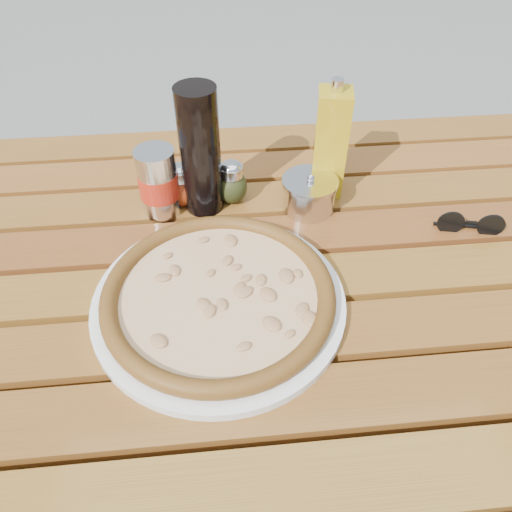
{
  "coord_description": "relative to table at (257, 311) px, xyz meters",
  "views": [
    {
      "loc": [
        -0.05,
        -0.51,
        1.3
      ],
      "look_at": [
        0.0,
        0.02,
        0.78
      ],
      "focal_mm": 35.0,
      "sensor_mm": 36.0,
      "label": 1
    }
  ],
  "objects": [
    {
      "name": "ground",
      "position": [
        0.0,
        0.0,
        -0.67
      ],
      "size": [
        60.0,
        60.0,
        0.0
      ],
      "primitive_type": "plane",
      "color": "slate",
      "rests_on": "ground"
    },
    {
      "name": "table",
      "position": [
        0.0,
        0.0,
        0.0
      ],
      "size": [
        1.4,
        0.9,
        0.75
      ],
      "color": "#321F0B",
      "rests_on": "ground"
    },
    {
      "name": "plate",
      "position": [
        -0.06,
        -0.04,
        0.08
      ],
      "size": [
        0.39,
        0.39,
        0.01
      ],
      "primitive_type": "cylinder",
      "rotation": [
        0.0,
        0.0,
        -0.09
      ],
      "color": "white",
      "rests_on": "table"
    },
    {
      "name": "pizza",
      "position": [
        -0.06,
        -0.04,
        0.1
      ],
      "size": [
        0.38,
        0.38,
        0.03
      ],
      "rotation": [
        0.0,
        0.0,
        -0.18
      ],
      "color": "#FFE6B6",
      "rests_on": "plate"
    },
    {
      "name": "pepper_shaker",
      "position": [
        -0.11,
        0.2,
        0.11
      ],
      "size": [
        0.06,
        0.06,
        0.08
      ],
      "rotation": [
        0.0,
        0.0,
        0.11
      ],
      "color": "#A83413",
      "rests_on": "table"
    },
    {
      "name": "oregano_shaker",
      "position": [
        -0.03,
        0.2,
        0.11
      ],
      "size": [
        0.07,
        0.07,
        0.08
      ],
      "rotation": [
        0.0,
        0.0,
        0.37
      ],
      "color": "#363A17",
      "rests_on": "table"
    },
    {
      "name": "dark_bottle",
      "position": [
        -0.07,
        0.19,
        0.19
      ],
      "size": [
        0.09,
        0.09,
        0.22
      ],
      "primitive_type": "cylinder",
      "rotation": [
        0.0,
        0.0,
        0.4
      ],
      "color": "black",
      "rests_on": "table"
    },
    {
      "name": "soda_can",
      "position": [
        -0.15,
        0.18,
        0.13
      ],
      "size": [
        0.07,
        0.07,
        0.12
      ],
      "rotation": [
        0.0,
        0.0,
        -0.07
      ],
      "color": "silver",
      "rests_on": "table"
    },
    {
      "name": "olive_oil_cruet",
      "position": [
        0.15,
        0.21,
        0.17
      ],
      "size": [
        0.06,
        0.06,
        0.21
      ],
      "rotation": [
        0.0,
        0.0,
        -0.19
      ],
      "color": "#B39013",
      "rests_on": "table"
    },
    {
      "name": "parmesan_tin",
      "position": [
        0.11,
        0.16,
        0.11
      ],
      "size": [
        0.1,
        0.1,
        0.07
      ],
      "rotation": [
        0.0,
        0.0,
        -0.09
      ],
      "color": "silver",
      "rests_on": "table"
    },
    {
      "name": "sunglasses",
      "position": [
        0.36,
        0.08,
        0.09
      ],
      "size": [
        0.11,
        0.04,
        0.04
      ],
      "rotation": [
        0.0,
        0.0,
        -0.21
      ],
      "color": "black",
      "rests_on": "table"
    }
  ]
}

